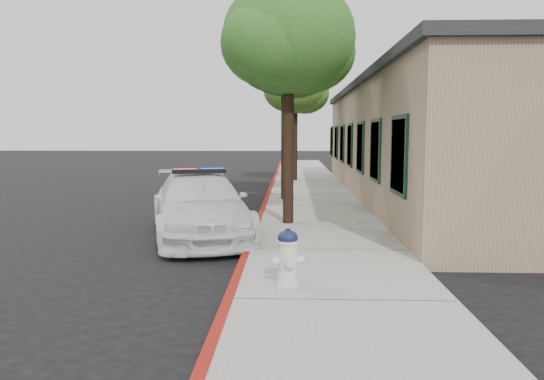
{
  "coord_description": "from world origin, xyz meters",
  "views": [
    {
      "loc": [
        0.92,
        -9.75,
        2.41
      ],
      "look_at": [
        0.46,
        2.28,
        1.06
      ],
      "focal_mm": 33.55,
      "sensor_mm": 36.0,
      "label": 1
    }
  ],
  "objects": [
    {
      "name": "ground",
      "position": [
        0.0,
        0.0,
        0.0
      ],
      "size": [
        120.0,
        120.0,
        0.0
      ],
      "primitive_type": "plane",
      "color": "black",
      "rests_on": "ground"
    },
    {
      "name": "street_tree_mid",
      "position": [
        0.71,
        7.7,
        4.9
      ],
      "size": [
        3.33,
        3.39,
        6.31
      ],
      "rotation": [
        0.0,
        0.0,
        0.22
      ],
      "color": "black",
      "rests_on": "sidewalk"
    },
    {
      "name": "street_tree_near",
      "position": [
        0.85,
        2.97,
        4.61
      ],
      "size": [
        3.32,
        3.28,
        5.99
      ],
      "rotation": [
        0.0,
        0.0,
        0.15
      ],
      "color": "black",
      "rests_on": "sidewalk"
    },
    {
      "name": "fire_hydrant",
      "position": [
        0.87,
        -2.35,
        0.58
      ],
      "size": [
        0.49,
        0.43,
        0.85
      ],
      "rotation": [
        0.0,
        0.0,
        0.21
      ],
      "color": "silver",
      "rests_on": "sidewalk"
    },
    {
      "name": "clapboard_building",
      "position": [
        6.69,
        9.0,
        2.13
      ],
      "size": [
        7.3,
        20.89,
        4.24
      ],
      "color": "#967962",
      "rests_on": "ground"
    },
    {
      "name": "police_car",
      "position": [
        -1.22,
        1.89,
        0.74
      ],
      "size": [
        3.38,
        5.46,
        1.6
      ],
      "rotation": [
        0.0,
        0.0,
        0.28
      ],
      "color": "silver",
      "rests_on": "ground"
    },
    {
      "name": "red_curb",
      "position": [
        0.06,
        3.0,
        0.08
      ],
      "size": [
        0.14,
        60.0,
        0.16
      ],
      "primitive_type": "cube",
      "color": "#9D1D11",
      "rests_on": "ground"
    },
    {
      "name": "sidewalk",
      "position": [
        1.6,
        3.0,
        0.07
      ],
      "size": [
        3.2,
        60.0,
        0.15
      ],
      "primitive_type": "cube",
      "color": "gray",
      "rests_on": "ground"
    },
    {
      "name": "street_tree_far",
      "position": [
        1.11,
        14.74,
        4.49
      ],
      "size": [
        3.18,
        3.09,
        5.77
      ],
      "rotation": [
        0.0,
        0.0,
        0.12
      ],
      "color": "black",
      "rests_on": "sidewalk"
    }
  ]
}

